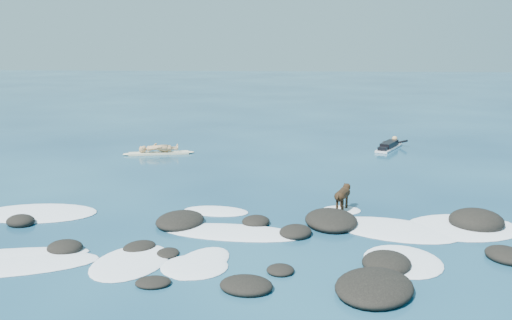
{
  "coord_description": "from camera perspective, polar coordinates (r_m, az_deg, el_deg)",
  "views": [
    {
      "loc": [
        1.55,
        -14.17,
        4.68
      ],
      "look_at": [
        0.12,
        4.0,
        0.9
      ],
      "focal_mm": 40.0,
      "sensor_mm": 36.0,
      "label": 1
    }
  ],
  "objects": [
    {
      "name": "ground",
      "position": [
        15.01,
        -1.67,
        -6.46
      ],
      "size": [
        160.0,
        160.0,
        0.0
      ],
      "primitive_type": "plane",
      "color": "#0A2642",
      "rests_on": "ground"
    },
    {
      "name": "reef_rocks",
      "position": [
        13.41,
        -4.1,
        -8.22
      ],
      "size": [
        14.57,
        6.25,
        0.62
      ],
      "color": "black",
      "rests_on": "ground"
    },
    {
      "name": "breaking_foam",
      "position": [
        13.98,
        -3.37,
        -7.82
      ],
      "size": [
        14.83,
        6.3,
        0.12
      ],
      "color": "white",
      "rests_on": "ground"
    },
    {
      "name": "standing_surfer_rig",
      "position": [
        24.46,
        -9.74,
        2.13
      ],
      "size": [
        2.99,
        1.14,
        1.72
      ],
      "rotation": [
        0.0,
        0.0,
        0.25
      ],
      "color": "beige",
      "rests_on": "ground"
    },
    {
      "name": "paddling_surfer_rig",
      "position": [
        26.09,
        13.19,
        1.42
      ],
      "size": [
        1.68,
        2.57,
        0.46
      ],
      "rotation": [
        0.0,
        0.0,
        1.14
      ],
      "color": "silver",
      "rests_on": "ground"
    },
    {
      "name": "dog",
      "position": [
        16.2,
        8.68,
        -3.39
      ],
      "size": [
        0.56,
        1.14,
        0.75
      ],
      "rotation": [
        0.0,
        0.0,
        1.22
      ],
      "color": "black",
      "rests_on": "ground"
    }
  ]
}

